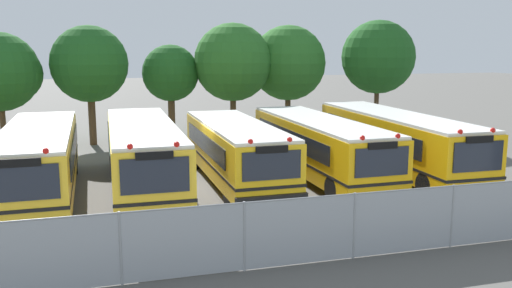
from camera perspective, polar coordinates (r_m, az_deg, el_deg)
The scene contains 13 objects.
ground_plane at distance 21.97m, azimuth -6.90°, elevation -4.46°, with size 160.00×160.00×0.00m, color #595651.
school_bus_1 at distance 21.60m, azimuth -21.74°, elevation -1.48°, with size 2.63×10.74×2.72m.
school_bus_2 at distance 21.31m, azimuth -11.73°, elevation -1.03°, with size 2.60×10.87×2.78m.
school_bus_3 at distance 22.27m, azimuth -2.11°, elevation -0.61°, with size 2.56×9.69×2.58m.
school_bus_4 at distance 23.25m, azimuth 6.58°, elevation -0.14°, with size 2.62×10.72×2.64m.
school_bus_5 at distance 24.67m, azimuth 14.33°, elevation 0.36°, with size 2.56×11.39×2.77m.
tree_1 at distance 31.82m, azimuth -24.95°, elevation 6.80°, with size 4.28×4.18×6.31m.
tree_2 at distance 32.02m, azimuth -16.94°, elevation 7.97°, with size 4.27×4.27×6.71m.
tree_3 at distance 33.16m, azimuth -8.88°, elevation 7.17°, with size 3.37×3.37×5.65m.
tree_4 at distance 33.13m, azimuth -2.51°, elevation 8.46°, with size 4.68×4.68×6.94m.
tree_5 at distance 34.56m, azimuth 3.47°, elevation 8.46°, with size 4.69×4.69×6.86m.
tree_6 at distance 35.08m, azimuth 12.83°, elevation 8.93°, with size 4.54×4.52×7.15m.
chainlink_fence at distance 13.62m, azimuth -1.24°, elevation -9.51°, with size 23.82×0.07×1.78m.
Camera 1 is at (-3.31, -21.02, 5.50)m, focal length 38.28 mm.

